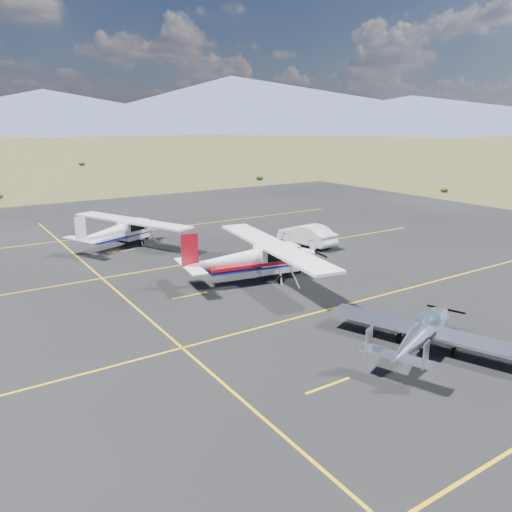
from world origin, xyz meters
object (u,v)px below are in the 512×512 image
object	(u,v)px
aircraft_plain	(120,230)
sedan	(307,235)
aircraft_cessna	(254,258)
aircraft_low_wing	(423,332)

from	to	relation	value
aircraft_plain	sedan	xyz separation A→B (m)	(11.63, -7.04, -0.44)
aircraft_cessna	sedan	xyz separation A→B (m)	(7.83, 4.96, -0.59)
aircraft_low_wing	sedan	xyz separation A→B (m)	(7.22, 16.32, -0.08)
aircraft_cessna	aircraft_plain	size ratio (longest dim) A/B	1.16
aircraft_cessna	aircraft_low_wing	bearing A→B (deg)	-78.25
aircraft_low_wing	aircraft_cessna	bearing A→B (deg)	72.47
aircraft_low_wing	aircraft_plain	world-z (taller)	aircraft_plain
aircraft_low_wing	aircraft_plain	distance (m)	23.78
aircraft_low_wing	sedan	world-z (taller)	aircraft_low_wing
aircraft_cessna	sedan	bearing A→B (deg)	41.05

